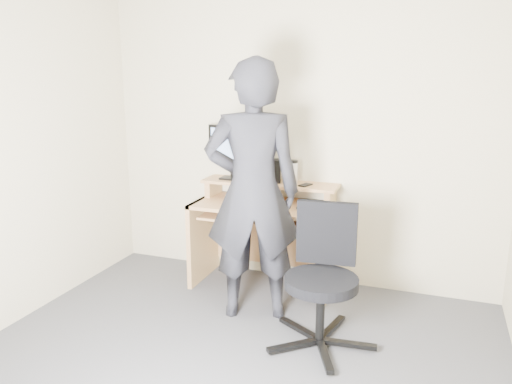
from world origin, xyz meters
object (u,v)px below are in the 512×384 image
Objects in this scene: office_chair at (323,271)px; desk at (267,224)px; person at (253,192)px; monitor at (232,148)px.

desk is at bearing 124.86° from office_chair.
office_chair is at bearing -49.99° from desk.
desk is 0.61× the size of person.
monitor is (-0.35, 0.06, 0.65)m from desk.
monitor is at bearing -77.25° from person.
desk is 0.74m from monitor.
monitor is 0.52× the size of office_chair.
desk is 2.42× the size of monitor.
monitor reaches higher than desk.
monitor is at bearing 169.63° from desk.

